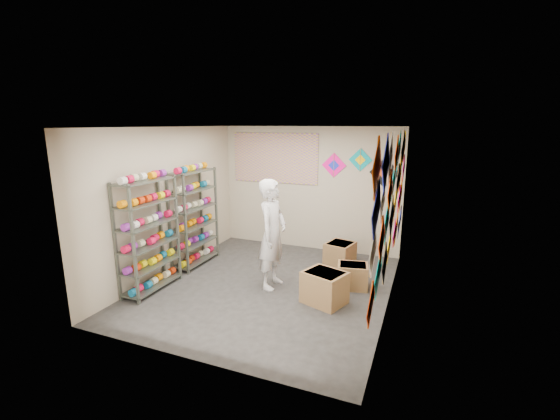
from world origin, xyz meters
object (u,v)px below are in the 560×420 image
at_px(shelf_rack_front, 148,236).
at_px(carton_c, 340,254).
at_px(shelf_rack_back, 194,218).
at_px(shopkeeper, 272,234).
at_px(carton_b, 352,276).
at_px(carton_a, 324,287).

relative_size(shelf_rack_front, carton_c, 3.55).
relative_size(shelf_rack_front, shelf_rack_back, 1.00).
bearing_deg(shopkeeper, shelf_rack_back, 79.21).
bearing_deg(shelf_rack_front, shelf_rack_back, 90.00).
relative_size(shelf_rack_back, carton_c, 3.55).
bearing_deg(shopkeeper, carton_b, -68.89).
bearing_deg(carton_c, carton_b, -51.66).
xyz_separation_m(carton_a, carton_b, (0.30, 0.73, -0.05)).
relative_size(shelf_rack_back, carton_b, 3.75).
bearing_deg(carton_c, shelf_rack_front, -126.95).
distance_m(shelf_rack_back, shopkeeper, 1.89).
distance_m(carton_a, carton_c, 1.66).
bearing_deg(shopkeeper, carton_c, -30.23).
bearing_deg(shelf_rack_back, carton_b, 0.77).
bearing_deg(carton_b, carton_c, 103.77).
distance_m(shelf_rack_back, carton_b, 3.23).
bearing_deg(carton_c, carton_a, -72.11).
relative_size(carton_a, carton_c, 1.14).
bearing_deg(shelf_rack_front, shopkeeper, 25.67).
height_order(carton_a, carton_c, carton_a).
height_order(shelf_rack_front, carton_c, shelf_rack_front).
height_order(shopkeeper, carton_b, shopkeeper).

